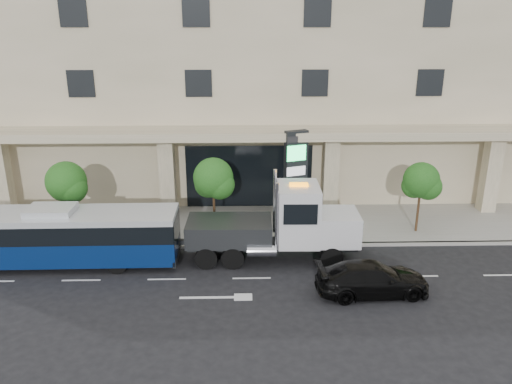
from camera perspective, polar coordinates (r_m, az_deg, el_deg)
ground at (r=25.24m, az=-0.57°, el=-8.20°), size 120.00×120.00×0.00m
sidewalk at (r=29.75m, az=-0.72°, el=-3.69°), size 120.00×6.00×0.15m
curb at (r=27.00m, az=-0.64°, el=-6.13°), size 120.00×0.30×0.15m
convention_center at (r=37.93m, az=-1.00°, el=16.56°), size 60.00×17.60×20.00m
tree_left at (r=29.03m, az=-20.80°, el=0.84°), size 2.27×2.20×4.22m
tree_mid at (r=27.38m, az=-4.84°, el=1.31°), size 2.28×2.20×4.38m
tree_right at (r=29.11m, az=18.39°, el=1.00°), size 2.10×2.00×4.04m
city_bus at (r=26.46m, az=-22.07°, el=-4.64°), size 12.07×2.64×3.05m
tow_truck at (r=25.03m, az=2.81°, el=-3.86°), size 9.73×2.59×4.43m
black_sedan at (r=22.96m, az=13.16°, el=-9.60°), size 5.12×2.34×1.45m
signage_pylon at (r=29.56m, az=4.53°, el=1.94°), size 1.43×0.92×5.43m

